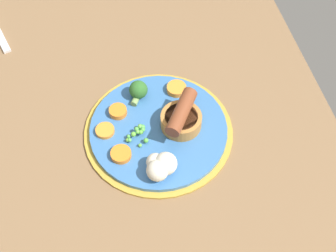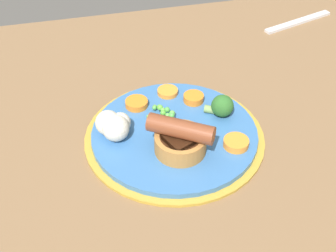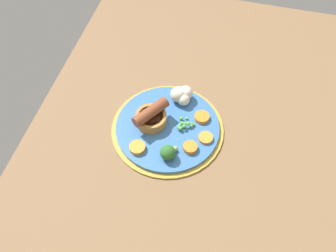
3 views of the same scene
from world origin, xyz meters
The scene contains 10 objects.
dining_table centered at (0.00, 0.00, 1.50)cm, with size 110.00×80.00×3.00cm, color brown.
dinner_plate centered at (-2.73, 5.00, 3.57)cm, with size 28.79×28.79×1.40cm.
sausage_pudding centered at (-2.50, 9.38, 6.74)cm, with size 9.91×7.87×5.70cm.
pea_pile centered at (-1.79, 0.95, 5.35)cm, with size 4.67×4.19×1.74cm.
broccoli_floret_near centered at (-11.28, 2.69, 6.19)cm, with size 4.70×3.90×3.71cm.
cauliflower_floret centered at (6.62, 3.46, 6.38)cm, with size 5.59×5.79×4.23cm.
carrot_slice_0 centered at (-11.06, 10.45, 4.98)cm, with size 3.93×3.93×1.16cm, color orange.
carrot_slice_1 centered at (-4.07, -5.10, 4.80)cm, with size 3.60×3.60×0.81cm, color orange.
carrot_slice_2 centered at (-7.89, -2.00, 5.01)cm, with size 3.49×3.49×1.21cm, color orange.
carrot_slice_4 centered at (1.86, -2.96, 4.94)cm, with size 3.84×3.84×1.08cm, color orange.
Camera 1 is at (47.31, -4.09, 78.14)cm, focal length 50.00 mm.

